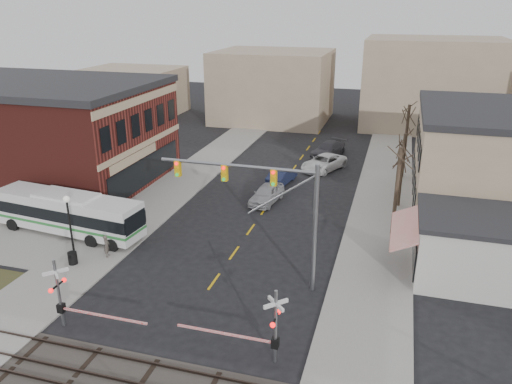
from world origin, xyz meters
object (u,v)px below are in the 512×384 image
Objects in this scene: rr_crossing_east at (267,326)px; trash_bin at (73,258)px; street_lamp at (69,215)px; pedestrian_far at (125,215)px; car_a at (267,194)px; rr_crossing_west at (66,295)px; car_b at (282,176)px; car_d at (328,149)px; traffic_signal_mast at (271,198)px; pedestrian_near at (107,246)px; transit_bus at (68,213)px; car_c at (324,163)px.

trash_bin is at bearing 159.58° from rr_crossing_east.
pedestrian_far is (0.40, 6.04, -2.47)m from street_lamp.
street_lamp is at bearing -117.14° from car_a.
car_b is (5.62, 25.51, -1.22)m from rr_crossing_west.
street_lamp reaches higher than car_d.
traffic_signal_mast is 12.48m from pedestrian_near.
car_d is (3.04, 15.60, 0.00)m from car_a.
rr_crossing_west is at bearing -97.04° from car_a.
transit_bus is 7.78× the size of pedestrian_near.
traffic_signal_mast is 1.69× the size of car_c.
rr_crossing_west reaches higher than trash_bin.
transit_bus is 30.23m from car_d.
street_lamp is 6.54m from pedestrian_far.
pedestrian_far is (-14.74, 12.19, -1.07)m from rr_crossing_east.
rr_crossing_west is 1.22× the size of street_lamp.
rr_crossing_west reaches higher than car_c.
street_lamp is 0.83× the size of car_d.
car_c is at bearing -113.06° from car_b.
rr_crossing_east is 35.65m from car_d.
pedestrian_far is at bearing 38.21° from transit_bus.
trash_bin is 21.84m from car_b.
street_lamp is 21.59m from car_b.
transit_bus reaches higher than car_b.
pedestrian_near is (4.74, -2.59, -0.84)m from transit_bus.
pedestrian_near is (-13.19, 7.09, -1.07)m from rr_crossing_east.
rr_crossing_east reaches higher than car_b.
pedestrian_near is (-7.82, -12.87, 0.10)m from car_a.
car_b is at bearing 77.57° from rr_crossing_west.
car_c is 3.67× the size of pedestrian_far.
transit_bus is 2.58× the size of car_a.
pedestrian_near is at bearing 25.88° from street_lamp.
rr_crossing_east is (1.68, -7.00, -3.75)m from traffic_signal_mast.
pedestrian_near is at bearing 107.29° from rr_crossing_west.
car_c is 1.04× the size of car_d.
pedestrian_far is (3.19, 2.51, -0.84)m from transit_bus.
trash_bin is 0.54× the size of pedestrian_near.
car_b is 16.07m from pedestrian_far.
trash_bin is 0.15× the size of car_d.
rr_crossing_east is 1.19× the size of car_a.
traffic_signal_mast is 1.75× the size of car_d.
street_lamp is at bearing 71.47° from car_b.
rr_crossing_east is 16.40m from street_lamp.
car_b is at bearing -97.47° from car_c.
rr_crossing_west reaches higher than car_b.
traffic_signal_mast is at bearing -64.69° from car_c.
pedestrian_far is (-12.41, -23.37, 0.10)m from car_d.
pedestrian_far is (0.08, 6.67, 0.36)m from trash_bin.
trash_bin is at bearing -114.18° from pedestrian_far.
rr_crossing_east is 30.44m from car_c.
rr_crossing_east reaches higher than pedestrian_near.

